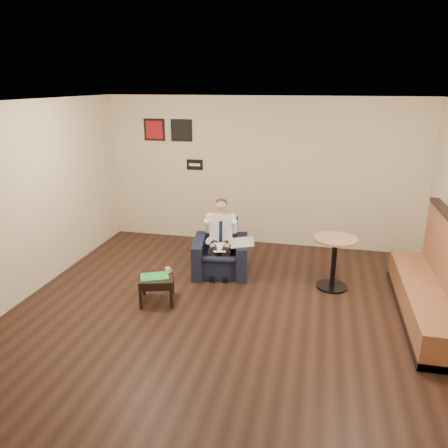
% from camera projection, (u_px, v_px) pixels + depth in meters
% --- Properties ---
extents(ground, '(6.00, 6.00, 0.00)m').
position_uv_depth(ground, '(227.00, 317.00, 5.89)').
color(ground, black).
rests_on(ground, ground).
extents(wall_back, '(6.00, 0.02, 2.80)m').
position_uv_depth(wall_back, '(261.00, 173.00, 8.24)').
color(wall_back, '#EFE2C3').
rests_on(wall_back, ground).
extents(wall_front, '(6.00, 0.02, 2.80)m').
position_uv_depth(wall_front, '(122.00, 360.00, 2.68)').
color(wall_front, '#EFE2C3').
rests_on(wall_front, ground).
extents(wall_left, '(0.02, 6.00, 2.80)m').
position_uv_depth(wall_left, '(18.00, 204.00, 6.09)').
color(wall_left, '#EFE2C3').
rests_on(wall_left, ground).
extents(ceiling, '(6.00, 6.00, 0.02)m').
position_uv_depth(ceiling, '(227.00, 103.00, 5.03)').
color(ceiling, white).
rests_on(ceiling, wall_back).
extents(seating_sign, '(0.32, 0.02, 0.20)m').
position_uv_depth(seating_sign, '(195.00, 165.00, 8.47)').
color(seating_sign, black).
rests_on(seating_sign, wall_back).
extents(art_print_left, '(0.42, 0.03, 0.42)m').
position_uv_depth(art_print_left, '(154.00, 130.00, 8.44)').
color(art_print_left, maroon).
rests_on(art_print_left, wall_back).
extents(art_print_right, '(0.42, 0.03, 0.42)m').
position_uv_depth(art_print_right, '(181.00, 130.00, 8.32)').
color(art_print_right, black).
rests_on(art_print_right, wall_back).
extents(armchair, '(1.01, 1.01, 0.85)m').
position_uv_depth(armchair, '(220.00, 248.00, 7.17)').
color(armchair, black).
rests_on(armchair, ground).
extents(seated_man, '(0.68, 0.91, 1.16)m').
position_uv_depth(seated_man, '(220.00, 242.00, 7.01)').
color(seated_man, silver).
rests_on(seated_man, armchair).
extents(lap_papers, '(0.25, 0.31, 0.01)m').
position_uv_depth(lap_papers, '(220.00, 247.00, 6.94)').
color(lap_papers, white).
rests_on(lap_papers, seated_man).
extents(newspaper, '(0.46, 0.53, 0.01)m').
position_uv_depth(newspaper, '(242.00, 242.00, 7.01)').
color(newspaper, silver).
rests_on(newspaper, armchair).
extents(side_table, '(0.59, 0.59, 0.39)m').
position_uv_depth(side_table, '(157.00, 288.00, 6.28)').
color(side_table, black).
rests_on(side_table, ground).
extents(green_folder, '(0.47, 0.42, 0.01)m').
position_uv_depth(green_folder, '(154.00, 276.00, 6.20)').
color(green_folder, green).
rests_on(green_folder, side_table).
extents(coffee_mug, '(0.09, 0.09, 0.08)m').
position_uv_depth(coffee_mug, '(168.00, 270.00, 6.32)').
color(coffee_mug, white).
rests_on(coffee_mug, side_table).
extents(smartphone, '(0.13, 0.07, 0.01)m').
position_uv_depth(smartphone, '(160.00, 272.00, 6.36)').
color(smartphone, black).
rests_on(smartphone, side_table).
extents(banquette, '(0.62, 2.59, 1.32)m').
position_uv_depth(banquette, '(430.00, 271.00, 5.72)').
color(banquette, brown).
rests_on(banquette, ground).
extents(cafe_table, '(0.78, 0.78, 0.82)m').
position_uv_depth(cafe_table, '(334.00, 263.00, 6.63)').
color(cafe_table, '#A07957').
rests_on(cafe_table, ground).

